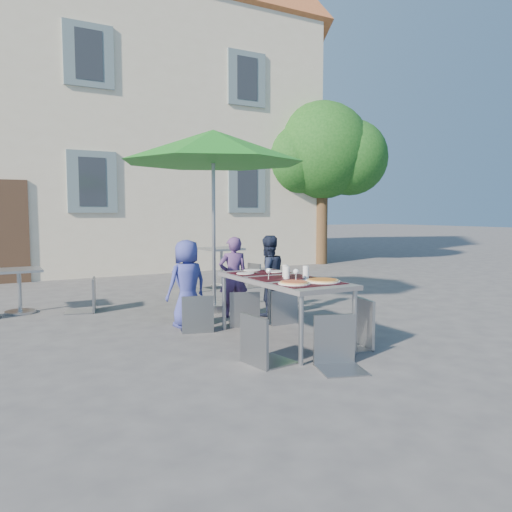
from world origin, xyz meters
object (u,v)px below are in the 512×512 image
patio_umbrella (213,148)px  chair_1 (244,287)px  cafe_table_0 (19,285)px  pizza_near_left (294,283)px  cafe_table_1 (221,259)px  child_2 (268,276)px  bg_chair_r_1 (251,261)px  pizza_near_right (323,281)px  bg_chair_r_0 (86,274)px  child_1 (233,277)px  chair_2 (281,286)px  chair_4 (355,293)px  chair_3 (262,309)px  child_0 (187,283)px  chair_5 (338,311)px  bg_chair_l_1 (194,263)px  chair_0 (197,291)px  dining_table (283,283)px

patio_umbrella → chair_1: bearing=-94.6°
cafe_table_0 → chair_1: bearing=-43.6°
pizza_near_left → cafe_table_1: size_ratio=0.43×
child_2 → bg_chair_r_1: (1.14, 2.59, -0.07)m
pizza_near_right → bg_chair_r_0: size_ratio=0.39×
child_1 → chair_1: child_1 is taller
chair_2 → chair_4: size_ratio=0.85×
chair_3 → bg_chair_r_1: 5.20m
pizza_near_left → pizza_near_right: 0.36m
bg_chair_r_0 → bg_chair_r_1: bearing=16.3°
child_0 → chair_5: bearing=94.6°
bg_chair_l_1 → child_2: bearing=-88.8°
pizza_near_right → child_1: (-0.06, 2.04, -0.19)m
child_1 → bg_chair_r_0: 2.28m
patio_umbrella → bg_chair_l_1: bearing=76.2°
bg_chair_r_1 → chair_3: bearing=-117.7°
chair_1 → bg_chair_l_1: 3.15m
cafe_table_1 → pizza_near_left: bearing=-106.8°
chair_0 → chair_2: size_ratio=1.01×
chair_1 → chair_2: bearing=-13.3°
chair_0 → bg_chair_r_0: bg_chair_r_0 is taller
patio_umbrella → bg_chair_l_1: (0.48, 1.94, -1.92)m
child_0 → chair_5: child_0 is taller
pizza_near_right → child_0: child_0 is taller
pizza_near_left → child_1: (0.31, 2.02, -0.19)m
chair_1 → chair_2: size_ratio=1.00×
chair_0 → chair_3: size_ratio=0.94×
chair_1 → chair_0: bearing=178.7°
dining_table → child_2: bearing=65.9°
dining_table → chair_4: (0.55, -0.62, -0.08)m
chair_2 → child_0: bearing=158.6°
chair_2 → bg_chair_r_0: bearing=134.7°
chair_1 → bg_chair_r_0: (-1.63, 2.03, 0.05)m
chair_5 → cafe_table_0: 5.08m
pizza_near_left → patio_umbrella: patio_umbrella is taller
cafe_table_0 → bg_chair_r_1: bg_chair_r_1 is taller
child_0 → chair_5: 2.44m
child_0 → chair_3: 1.92m
chair_4 → cafe_table_1: bearing=81.7°
chair_0 → bg_chair_r_0: 2.23m
bg_chair_l_1 → chair_1: bearing=-100.4°
child_0 → patio_umbrella: 2.20m
chair_3 → cafe_table_0: 4.41m
chair_0 → chair_3: 1.59m
bg_chair_r_1 → chair_0: bearing=-129.0°
chair_1 → chair_3: 1.70m
chair_0 → bg_chair_r_1: chair_0 is taller
chair_0 → patio_umbrella: bearing=56.1°
bg_chair_r_1 → pizza_near_left: bearing=-113.5°
cafe_table_0 → child_1: bearing=-34.3°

